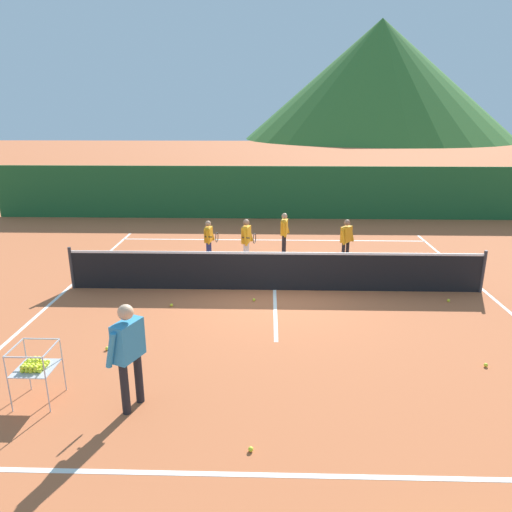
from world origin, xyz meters
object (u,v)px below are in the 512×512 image
at_px(student_1, 247,238).
at_px(tennis_ball_0, 171,305).
at_px(tennis_ball_1, 448,300).
at_px(ball_cart, 34,366).
at_px(tennis_ball_6, 251,449).
at_px(student_0, 209,237).
at_px(student_2, 284,230).
at_px(student_3, 346,237).
at_px(tennis_net, 275,271).
at_px(tennis_ball_2, 486,365).
at_px(tennis_ball_4, 254,300).
at_px(tennis_ball_3, 107,349).
at_px(instructor, 128,347).

height_order(student_1, tennis_ball_0, student_1).
relative_size(student_1, tennis_ball_1, 19.52).
distance_m(ball_cart, tennis_ball_6, 3.46).
bearing_deg(student_1, student_0, 166.72).
relative_size(student_2, tennis_ball_6, 18.96).
distance_m(student_1, ball_cart, 7.23).
bearing_deg(tennis_ball_6, student_0, 100.76).
distance_m(student_0, tennis_ball_1, 6.57).
distance_m(student_0, student_3, 3.92).
relative_size(student_0, student_3, 0.94).
relative_size(student_2, tennis_ball_1, 18.96).
height_order(tennis_net, tennis_ball_2, tennis_net).
bearing_deg(tennis_net, student_1, 111.62).
relative_size(ball_cart, tennis_ball_6, 13.22).
bearing_deg(tennis_ball_6, tennis_ball_0, 113.00).
relative_size(tennis_net, tennis_ball_4, 147.92).
bearing_deg(tennis_ball_3, tennis_ball_4, 42.29).
bearing_deg(tennis_ball_2, tennis_ball_4, 145.65).
bearing_deg(tennis_ball_6, student_3, 72.92).
bearing_deg(tennis_net, student_0, 130.16).
bearing_deg(student_3, student_2, 155.36).
distance_m(tennis_ball_0, tennis_ball_2, 6.40).
relative_size(student_0, tennis_ball_1, 17.89).
bearing_deg(tennis_ball_1, tennis_ball_3, -160.82).
distance_m(tennis_net, tennis_ball_3, 4.42).
distance_m(student_3, ball_cart, 8.90).
relative_size(student_0, student_2, 0.94).
height_order(student_0, student_1, student_1).
bearing_deg(student_0, student_2, 18.94).
bearing_deg(tennis_ball_4, tennis_ball_1, 1.09).
xyz_separation_m(instructor, tennis_ball_2, (5.74, 1.28, -0.95)).
bearing_deg(student_3, tennis_ball_3, -134.32).
xyz_separation_m(student_1, tennis_ball_0, (-1.56, -3.04, -0.76)).
bearing_deg(tennis_ball_0, student_2, 56.80).
relative_size(tennis_net, student_0, 8.27).
relative_size(instructor, tennis_ball_4, 24.17).
distance_m(student_2, tennis_ball_6, 8.73).
xyz_separation_m(tennis_ball_3, tennis_ball_6, (2.74, -2.59, 0.00)).
height_order(ball_cart, tennis_ball_1, ball_cart).
bearing_deg(tennis_ball_1, instructor, -145.95).
bearing_deg(tennis_ball_1, student_0, 154.07).
bearing_deg(tennis_ball_0, student_3, 36.56).
xyz_separation_m(tennis_net, instructor, (-2.15, -4.79, 0.49)).
xyz_separation_m(tennis_net, tennis_ball_0, (-2.33, -1.07, -0.47)).
xyz_separation_m(student_0, student_2, (2.19, 0.75, 0.04)).
relative_size(instructor, tennis_ball_0, 24.17).
bearing_deg(student_0, tennis_ball_6, -79.24).
height_order(student_2, tennis_ball_1, student_2).
height_order(tennis_ball_0, tennis_ball_4, same).
bearing_deg(tennis_ball_0, tennis_ball_4, 10.87).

